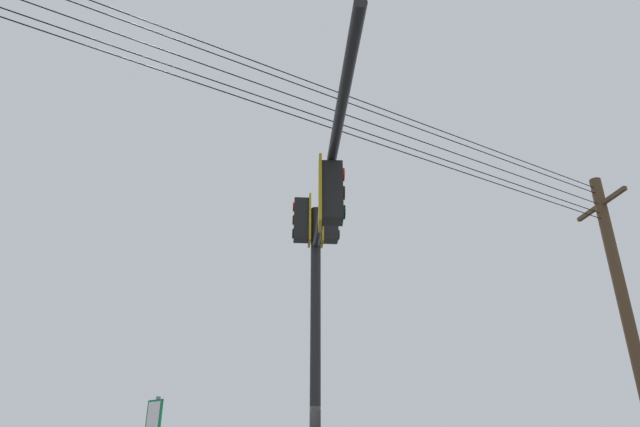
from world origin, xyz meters
The scene contains 3 objects.
signal_mast_assembly centered at (-0.62, 0.37, 4.78)m, with size 2.27×6.48×6.65m.
utility_pole_wooden centered at (-10.86, -2.48, 5.02)m, with size 0.52×2.29×9.81m.
overhead_wire_span centered at (0.08, -0.51, 9.07)m, with size 21.87×3.97×1.31m.
Camera 1 is at (2.53, 9.18, 1.43)m, focal length 31.35 mm.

